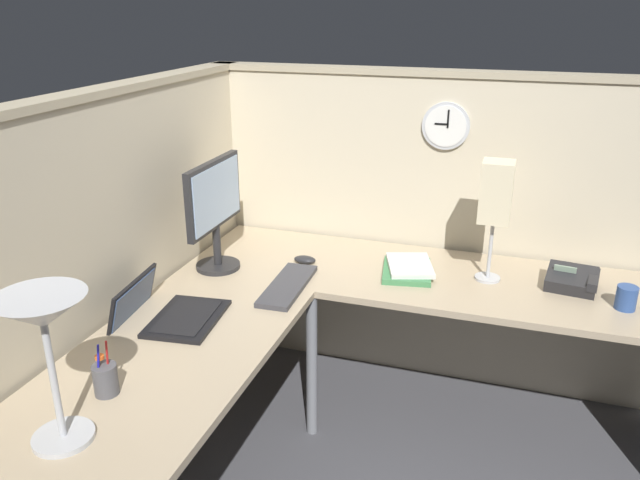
% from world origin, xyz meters
% --- Properties ---
extents(ground_plane, '(6.80, 6.80, 0.00)m').
position_xyz_m(ground_plane, '(0.00, 0.00, 0.00)').
color(ground_plane, '#47474C').
extents(cubicle_wall_back, '(2.57, 0.12, 1.58)m').
position_xyz_m(cubicle_wall_back, '(-0.36, 0.87, 0.79)').
color(cubicle_wall_back, beige).
rests_on(cubicle_wall_back, ground).
extents(cubicle_wall_right, '(0.12, 2.37, 1.58)m').
position_xyz_m(cubicle_wall_right, '(0.87, -0.27, 0.79)').
color(cubicle_wall_right, beige).
rests_on(cubicle_wall_right, ground).
extents(desk, '(2.35, 2.15, 0.73)m').
position_xyz_m(desk, '(-0.15, -0.05, 0.63)').
color(desk, tan).
rests_on(desk, ground).
extents(monitor, '(0.46, 0.20, 0.50)m').
position_xyz_m(monitor, '(0.24, 0.64, 1.02)').
color(monitor, '#232326').
rests_on(monitor, desk).
extents(laptop, '(0.38, 0.42, 0.22)m').
position_xyz_m(laptop, '(-0.26, 0.62, 0.75)').
color(laptop, black).
rests_on(laptop, desk).
extents(keyboard, '(0.44, 0.16, 0.02)m').
position_xyz_m(keyboard, '(0.14, 0.26, 0.74)').
color(keyboard, '#38383D').
rests_on(keyboard, desk).
extents(computer_mouse, '(0.06, 0.10, 0.03)m').
position_xyz_m(computer_mouse, '(0.42, 0.28, 0.75)').
color(computer_mouse, '#232326').
rests_on(computer_mouse, desk).
extents(desk_lamp_dome, '(0.24, 0.24, 0.44)m').
position_xyz_m(desk_lamp_dome, '(-0.98, 0.50, 1.09)').
color(desk_lamp_dome, '#B7BABF').
rests_on(desk_lamp_dome, desk).
extents(pen_cup, '(0.08, 0.08, 0.18)m').
position_xyz_m(pen_cup, '(-0.75, 0.52, 0.78)').
color(pen_cup, '#4C4C51').
rests_on(pen_cup, desk).
extents(office_phone, '(0.22, 0.23, 0.11)m').
position_xyz_m(office_phone, '(0.51, -0.89, 0.77)').
color(office_phone, '#232326').
rests_on(office_phone, desk).
extents(book_stack, '(0.32, 0.27, 0.04)m').
position_xyz_m(book_stack, '(0.46, -0.20, 0.75)').
color(book_stack, '#3F7F4C').
rests_on(book_stack, desk).
extents(desk_lamp_paper, '(0.13, 0.13, 0.53)m').
position_xyz_m(desk_lamp_paper, '(0.50, -0.54, 1.11)').
color(desk_lamp_paper, '#B7BABF').
rests_on(desk_lamp_paper, desk).
extents(coffee_mug, '(0.08, 0.08, 0.10)m').
position_xyz_m(coffee_mug, '(0.38, -1.08, 0.78)').
color(coffee_mug, '#2D4C8C').
rests_on(coffee_mug, desk).
extents(wall_clock, '(0.04, 0.22, 0.22)m').
position_xyz_m(wall_clock, '(0.82, -0.28, 1.33)').
color(wall_clock, '#B7BABF').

